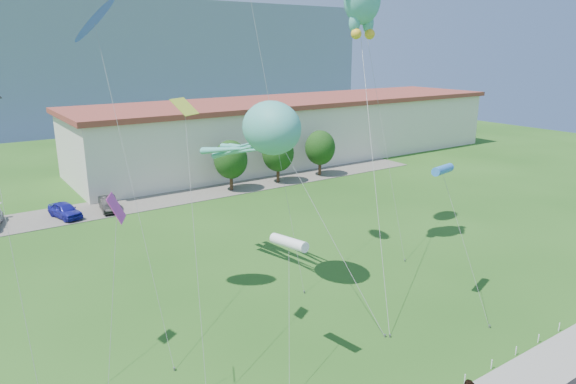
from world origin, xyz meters
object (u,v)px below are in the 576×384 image
(warehouse, at_px, (299,128))
(parked_car_blue, at_px, (65,210))
(parked_car_black, at_px, (108,204))
(octopus_kite, at_px, (261,137))

(warehouse, distance_m, parked_car_blue, 34.43)
(warehouse, height_order, parked_car_black, warehouse)
(parked_car_blue, xyz_separation_m, parked_car_black, (3.82, -0.07, -0.04))
(warehouse, bearing_deg, octopus_kite, -128.83)
(warehouse, distance_m, octopus_kite, 40.18)
(parked_car_blue, relative_size, octopus_kite, 0.27)
(warehouse, xyz_separation_m, parked_car_black, (-29.00, -9.89, -3.41))
(parked_car_black, bearing_deg, octopus_kite, -71.71)
(warehouse, height_order, parked_car_blue, warehouse)
(parked_car_blue, xyz_separation_m, octopus_kite, (7.86, -21.18, 8.84))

